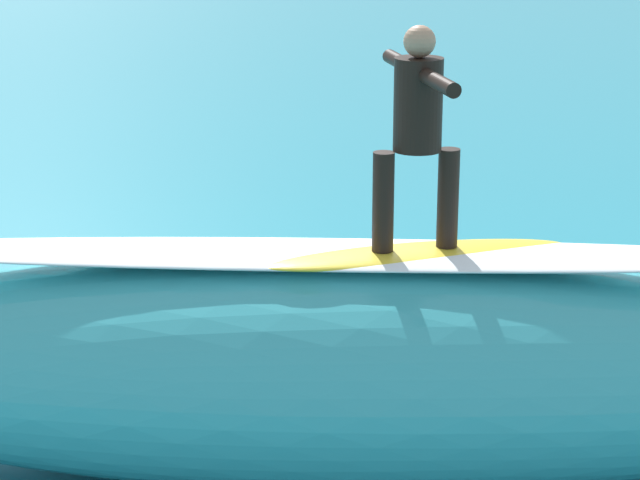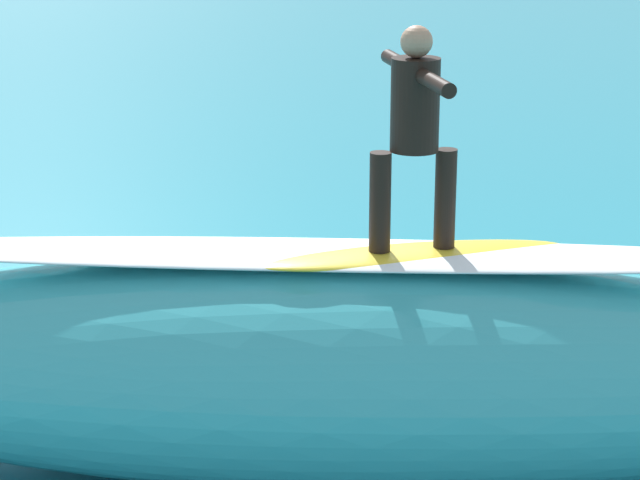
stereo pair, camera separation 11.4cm
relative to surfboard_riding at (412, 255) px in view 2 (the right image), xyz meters
name	(u,v)px [view 2 (the right image)]	position (x,y,z in m)	size (l,w,h in m)	color
ground_plane	(295,364)	(0.46, -2.05, -1.60)	(120.00, 120.00, 0.00)	teal
wave_crest	(327,368)	(0.54, -0.13, -0.82)	(7.97, 2.02, 1.55)	teal
wave_foam_lip	(327,255)	(0.54, -0.13, -0.01)	(6.78, 0.71, 0.08)	white
surfboard_riding	(412,255)	(0.00, 0.00, 0.00)	(2.15, 0.49, 0.09)	yellow
surfer_riding	(415,122)	(0.00, 0.00, 0.90)	(0.58, 1.39, 1.47)	black
surfboard_paddling	(256,308)	(0.61, -3.37, -1.56)	(2.44, 0.53, 0.08)	#EAE5C6
surfer_paddling	(257,295)	(0.61, -3.23, -1.38)	(0.40, 1.84, 0.33)	black
foam_patch_mid	(446,416)	(-0.47, -0.64, -1.51)	(0.99, 0.87, 0.18)	white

